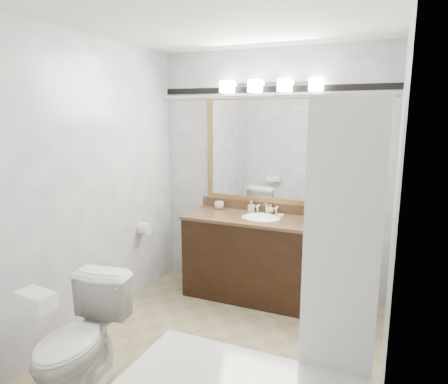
{
  "coord_description": "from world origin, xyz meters",
  "views": [
    {
      "loc": [
        1.17,
        -2.65,
        1.86
      ],
      "look_at": [
        -0.11,
        0.35,
        1.22
      ],
      "focal_mm": 32.0,
      "sensor_mm": 36.0,
      "label": 1
    }
  ],
  "objects": [
    {
      "name": "room",
      "position": [
        0.0,
        0.0,
        1.25
      ],
      "size": [
        2.42,
        2.62,
        2.52
      ],
      "color": "tan",
      "rests_on": "ground"
    },
    {
      "name": "vanity_light_bar",
      "position": [
        0.0,
        1.23,
        2.13
      ],
      "size": [
        1.02,
        0.14,
        0.12
      ],
      "color": "silver",
      "rests_on": "room"
    },
    {
      "name": "tissue_box",
      "position": [
        -0.65,
        -1.12,
        0.81
      ],
      "size": [
        0.24,
        0.15,
        0.09
      ],
      "primitive_type": "cube",
      "rotation": [
        0.0,
        0.0,
        -0.12
      ],
      "color": "white",
      "rests_on": "toilet"
    },
    {
      "name": "toilet",
      "position": [
        -0.65,
        -0.82,
        0.38
      ],
      "size": [
        0.52,
        0.8,
        0.76
      ],
      "primitive_type": "imported",
      "rotation": [
        0.0,
        0.0,
        0.12
      ],
      "color": "white",
      "rests_on": "ground"
    },
    {
      "name": "soap_bar",
      "position": [
        0.16,
        1.13,
        0.86
      ],
      "size": [
        0.07,
        0.05,
        0.02
      ],
      "primitive_type": "cube",
      "rotation": [
        0.0,
        0.0,
        0.17
      ],
      "color": "beige",
      "rests_on": "vanity"
    },
    {
      "name": "mirror",
      "position": [
        0.0,
        1.28,
        1.5
      ],
      "size": [
        1.4,
        0.04,
        1.1
      ],
      "color": "#9A7745",
      "rests_on": "room"
    },
    {
      "name": "cup_left",
      "position": [
        -0.53,
        1.2,
        0.89
      ],
      "size": [
        0.12,
        0.12,
        0.08
      ],
      "primitive_type": "imported",
      "rotation": [
        0.0,
        0.0,
        0.25
      ],
      "color": "white",
      "rests_on": "vanity"
    },
    {
      "name": "vanity",
      "position": [
        0.0,
        1.02,
        0.44
      ],
      "size": [
        1.53,
        0.58,
        0.97
      ],
      "color": "black",
      "rests_on": "ground"
    },
    {
      "name": "tp_roll",
      "position": [
        -1.14,
        0.66,
        0.7
      ],
      "size": [
        0.11,
        0.12,
        0.12
      ],
      "primitive_type": "cylinder",
      "rotation": [
        0.0,
        1.57,
        0.0
      ],
      "color": "white",
      "rests_on": "room"
    },
    {
      "name": "accent_stripe",
      "position": [
        0.0,
        1.29,
        2.1
      ],
      "size": [
        2.4,
        0.01,
        0.06
      ],
      "primitive_type": "cube",
      "color": "black",
      "rests_on": "room"
    },
    {
      "name": "soap_bottle_a",
      "position": [
        -0.16,
        1.19,
        0.91
      ],
      "size": [
        0.07,
        0.07,
        0.12
      ],
      "primitive_type": "imported",
      "rotation": [
        0.0,
        0.0,
        -0.29
      ],
      "color": "white",
      "rests_on": "vanity"
    },
    {
      "name": "coffee_maker",
      "position": [
        0.55,
        0.96,
        1.04
      ],
      "size": [
        0.2,
        0.24,
        0.37
      ],
      "rotation": [
        0.0,
        0.0,
        0.37
      ],
      "color": "black",
      "rests_on": "vanity"
    },
    {
      "name": "soap_bottle_b",
      "position": [
        0.04,
        1.22,
        0.9
      ],
      "size": [
        0.09,
        0.09,
        0.09
      ],
      "primitive_type": "imported",
      "rotation": [
        0.0,
        0.0,
        -0.37
      ],
      "color": "white",
      "rests_on": "vanity"
    }
  ]
}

